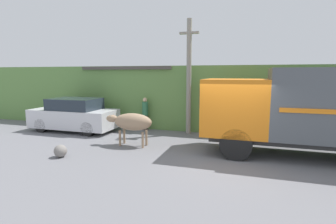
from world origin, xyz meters
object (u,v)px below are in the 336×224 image
at_px(cargo_truck, 319,108).
at_px(brown_cow, 132,122).
at_px(utility_pole, 189,75).
at_px(roadside_rock, 60,151).
at_px(pedestrian_on_hill, 145,112).
at_px(parked_suv, 74,115).

distance_m(cargo_truck, brown_cow, 6.62).
distance_m(utility_pole, roadside_rock, 6.40).
xyz_separation_m(brown_cow, roadside_rock, (-1.70, -2.07, -0.73)).
distance_m(cargo_truck, roadside_rock, 8.76).
bearing_deg(cargo_truck, utility_pole, 154.30).
bearing_deg(utility_pole, cargo_truck, -25.69).
height_order(brown_cow, roadside_rock, brown_cow).
xyz_separation_m(cargo_truck, brown_cow, (-6.57, -0.38, -0.76)).
height_order(cargo_truck, roadside_rock, cargo_truck).
height_order(cargo_truck, utility_pole, utility_pole).
bearing_deg(pedestrian_on_hill, brown_cow, 115.32).
bearing_deg(utility_pole, brown_cow, -120.76).
bearing_deg(pedestrian_on_hill, utility_pole, -168.33).
distance_m(cargo_truck, utility_pole, 5.57).
height_order(parked_suv, utility_pole, utility_pole).
bearing_deg(brown_cow, pedestrian_on_hill, 104.15).
relative_size(cargo_truck, brown_cow, 3.76).
relative_size(parked_suv, pedestrian_on_hill, 2.57).
relative_size(brown_cow, roadside_rock, 4.51).
xyz_separation_m(brown_cow, pedestrian_on_hill, (-0.60, 2.82, -0.03)).
relative_size(cargo_truck, parked_suv, 1.73).
xyz_separation_m(cargo_truck, utility_pole, (-4.93, 2.37, 1.05)).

